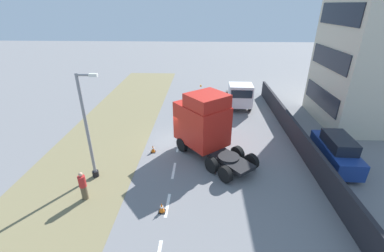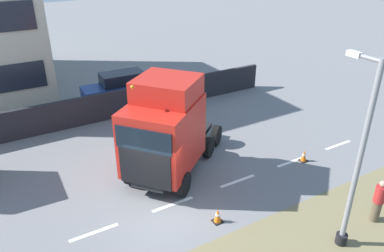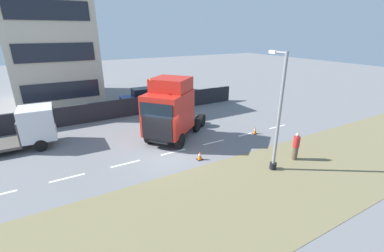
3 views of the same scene
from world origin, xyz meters
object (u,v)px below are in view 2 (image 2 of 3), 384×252
(traffic_cone_trailing, at_px, (218,216))
(lamp_post, at_px, (355,171))
(pedestrian, at_px, (378,201))
(traffic_cone_lead, at_px, (304,156))
(parked_car, at_px, (122,89))
(lorry_cab, at_px, (166,131))

(traffic_cone_trailing, bearing_deg, lamp_post, -134.62)
(lamp_post, distance_m, pedestrian, 2.94)
(pedestrian, height_order, traffic_cone_lead, pedestrian)
(parked_car, distance_m, traffic_cone_trailing, 12.54)
(lorry_cab, bearing_deg, lamp_post, 166.67)
(lamp_post, height_order, traffic_cone_lead, lamp_post)
(lorry_cab, xyz_separation_m, traffic_cone_lead, (-2.17, -6.15, -1.97))
(lorry_cab, relative_size, traffic_cone_lead, 10.90)
(traffic_cone_lead, bearing_deg, parked_car, 24.20)
(lorry_cab, relative_size, traffic_cone_trailing, 10.90)
(lorry_cab, distance_m, lamp_post, 7.51)
(lamp_post, height_order, traffic_cone_trailing, lamp_post)
(traffic_cone_lead, relative_size, traffic_cone_trailing, 1.00)
(traffic_cone_lead, bearing_deg, lorry_cab, 70.57)
(parked_car, relative_size, traffic_cone_lead, 8.32)
(traffic_cone_trailing, bearing_deg, parked_car, -4.68)
(traffic_cone_lead, height_order, traffic_cone_trailing, same)
(lorry_cab, relative_size, lamp_post, 0.96)
(parked_car, bearing_deg, lamp_post, -170.61)
(parked_car, height_order, traffic_cone_lead, parked_car)
(lamp_post, bearing_deg, traffic_cone_lead, -32.37)
(lorry_cab, bearing_deg, traffic_cone_trailing, 143.95)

